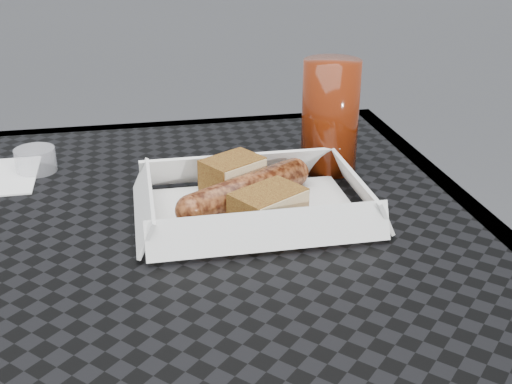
# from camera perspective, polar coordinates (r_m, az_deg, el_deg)

# --- Properties ---
(patio_table) EXTENTS (0.80, 0.80, 0.74)m
(patio_table) POSITION_cam_1_polar(r_m,az_deg,el_deg) (0.68, -11.41, -10.85)
(patio_table) COLOR black
(patio_table) RESTS_ON ground
(food_tray) EXTENTS (0.22, 0.15, 0.00)m
(food_tray) POSITION_cam_1_polar(r_m,az_deg,el_deg) (0.70, -0.16, -1.75)
(food_tray) COLOR white
(food_tray) RESTS_ON patio_table
(bratwurst) EXTENTS (0.16, 0.11, 0.03)m
(bratwurst) POSITION_cam_1_polar(r_m,az_deg,el_deg) (0.71, -0.89, 0.16)
(bratwurst) COLOR brown
(bratwurst) RESTS_ON food_tray
(bread_near) EXTENTS (0.08, 0.07, 0.04)m
(bread_near) POSITION_cam_1_polar(r_m,az_deg,el_deg) (0.74, -2.11, 1.48)
(bread_near) COLOR brown
(bread_near) RESTS_ON food_tray
(bread_far) EXTENTS (0.09, 0.08, 0.04)m
(bread_far) POSITION_cam_1_polar(r_m,az_deg,el_deg) (0.66, 1.09, -1.38)
(bread_far) COLOR brown
(bread_far) RESTS_ON food_tray
(veg_garnish) EXTENTS (0.03, 0.03, 0.00)m
(veg_garnish) POSITION_cam_1_polar(r_m,az_deg,el_deg) (0.66, 4.72, -3.17)
(veg_garnish) COLOR #FF5B0B
(veg_garnish) RESTS_ON food_tray
(condiment_cup_empty) EXTENTS (0.05, 0.05, 0.03)m
(condiment_cup_empty) POSITION_cam_1_polar(r_m,az_deg,el_deg) (0.85, -19.00, 2.70)
(condiment_cup_empty) COLOR silver
(condiment_cup_empty) RESTS_ON patio_table
(drink_glass) EXTENTS (0.07, 0.07, 0.14)m
(drink_glass) POSITION_cam_1_polar(r_m,az_deg,el_deg) (0.80, 6.60, 6.71)
(drink_glass) COLOR #541907
(drink_glass) RESTS_ON patio_table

